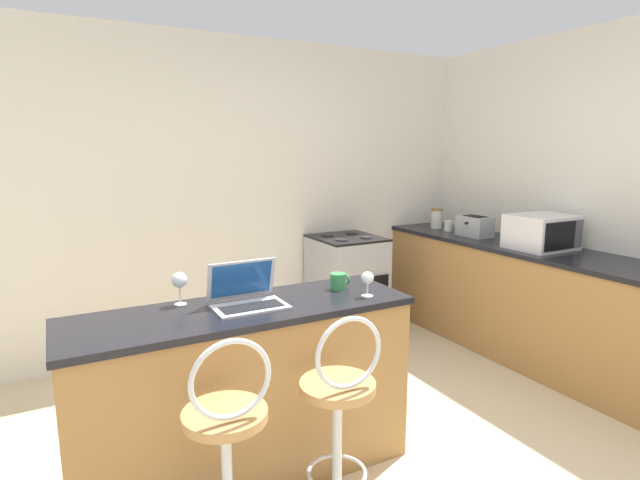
{
  "coord_description": "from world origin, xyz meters",
  "views": [
    {
      "loc": [
        -1.25,
        -1.64,
        1.69
      ],
      "look_at": [
        0.49,
        1.58,
        1.02
      ],
      "focal_mm": 28.0,
      "sensor_mm": 36.0,
      "label": 1
    }
  ],
  "objects_px": {
    "bar_stool_far": "(339,426)",
    "toaster": "(475,226)",
    "stove_range": "(346,287)",
    "laptop": "(247,294)",
    "bar_stool_near": "(228,460)",
    "wine_glass_tall": "(368,279)",
    "mug_green": "(339,281)",
    "wine_glass_short": "(179,281)",
    "microwave": "(542,232)",
    "storage_jar": "(437,218)",
    "mug_white": "(449,226)"
  },
  "relations": [
    {
      "from": "bar_stool_far",
      "to": "toaster",
      "type": "height_order",
      "value": "toaster"
    },
    {
      "from": "toaster",
      "to": "stove_range",
      "type": "xyz_separation_m",
      "value": [
        -1.02,
        0.52,
        -0.55
      ]
    },
    {
      "from": "laptop",
      "to": "toaster",
      "type": "height_order",
      "value": "laptop"
    },
    {
      "from": "bar_stool_near",
      "to": "wine_glass_tall",
      "type": "relative_size",
      "value": 7.43
    },
    {
      "from": "bar_stool_far",
      "to": "toaster",
      "type": "bearing_deg",
      "value": 32.8
    },
    {
      "from": "laptop",
      "to": "mug_green",
      "type": "relative_size",
      "value": 3.39
    },
    {
      "from": "wine_glass_short",
      "to": "microwave",
      "type": "bearing_deg",
      "value": 2.03
    },
    {
      "from": "storage_jar",
      "to": "bar_stool_near",
      "type": "bearing_deg",
      "value": -144.7
    },
    {
      "from": "bar_stool_near",
      "to": "laptop",
      "type": "xyz_separation_m",
      "value": [
        0.29,
        0.53,
        0.5
      ]
    },
    {
      "from": "stove_range",
      "to": "wine_glass_short",
      "type": "relative_size",
      "value": 5.52
    },
    {
      "from": "microwave",
      "to": "mug_green",
      "type": "bearing_deg",
      "value": -173.39
    },
    {
      "from": "wine_glass_short",
      "to": "storage_jar",
      "type": "bearing_deg",
      "value": 24.58
    },
    {
      "from": "microwave",
      "to": "toaster",
      "type": "height_order",
      "value": "microwave"
    },
    {
      "from": "mug_white",
      "to": "wine_glass_tall",
      "type": "distance_m",
      "value": 2.35
    },
    {
      "from": "storage_jar",
      "to": "stove_range",
      "type": "bearing_deg",
      "value": 179.95
    },
    {
      "from": "laptop",
      "to": "storage_jar",
      "type": "bearing_deg",
      "value": 29.97
    },
    {
      "from": "microwave",
      "to": "laptop",
      "type": "bearing_deg",
      "value": -174.02
    },
    {
      "from": "wine_glass_short",
      "to": "toaster",
      "type": "bearing_deg",
      "value": 15.29
    },
    {
      "from": "stove_range",
      "to": "mug_white",
      "type": "xyz_separation_m",
      "value": [
        1.02,
        -0.19,
        0.51
      ]
    },
    {
      "from": "bar_stool_near",
      "to": "storage_jar",
      "type": "xyz_separation_m",
      "value": [
        2.79,
        1.97,
        0.55
      ]
    },
    {
      "from": "wine_glass_tall",
      "to": "bar_stool_far",
      "type": "bearing_deg",
      "value": -136.35
    },
    {
      "from": "laptop",
      "to": "toaster",
      "type": "xyz_separation_m",
      "value": [
        2.49,
        0.92,
        0.03
      ]
    },
    {
      "from": "stove_range",
      "to": "mug_green",
      "type": "relative_size",
      "value": 8.83
    },
    {
      "from": "laptop",
      "to": "wine_glass_short",
      "type": "height_order",
      "value": "laptop"
    },
    {
      "from": "bar_stool_near",
      "to": "bar_stool_far",
      "type": "xyz_separation_m",
      "value": [
        0.51,
        0.0,
        0.0
      ]
    },
    {
      "from": "stove_range",
      "to": "mug_green",
      "type": "distance_m",
      "value": 1.75
    },
    {
      "from": "microwave",
      "to": "storage_jar",
      "type": "height_order",
      "value": "microwave"
    },
    {
      "from": "bar_stool_far",
      "to": "storage_jar",
      "type": "bearing_deg",
      "value": 40.98
    },
    {
      "from": "toaster",
      "to": "mug_white",
      "type": "bearing_deg",
      "value": 90.03
    },
    {
      "from": "bar_stool_near",
      "to": "microwave",
      "type": "height_order",
      "value": "microwave"
    },
    {
      "from": "microwave",
      "to": "stove_range",
      "type": "relative_size",
      "value": 0.51
    },
    {
      "from": "bar_stool_near",
      "to": "toaster",
      "type": "distance_m",
      "value": 3.18
    },
    {
      "from": "microwave",
      "to": "mug_white",
      "type": "xyz_separation_m",
      "value": [
        -0.04,
        0.99,
        -0.08
      ]
    },
    {
      "from": "microwave",
      "to": "stove_range",
      "type": "xyz_separation_m",
      "value": [
        -1.06,
        1.18,
        -0.59
      ]
    },
    {
      "from": "mug_white",
      "to": "wine_glass_tall",
      "type": "bearing_deg",
      "value": -142.89
    },
    {
      "from": "stove_range",
      "to": "wine_glass_short",
      "type": "distance_m",
      "value": 2.25
    },
    {
      "from": "bar_stool_near",
      "to": "wine_glass_tall",
      "type": "xyz_separation_m",
      "value": [
        0.9,
        0.37,
        0.54
      ]
    },
    {
      "from": "storage_jar",
      "to": "toaster",
      "type": "bearing_deg",
      "value": -91.17
    },
    {
      "from": "mug_white",
      "to": "wine_glass_tall",
      "type": "xyz_separation_m",
      "value": [
        -1.87,
        -1.42,
        0.05
      ]
    },
    {
      "from": "mug_white",
      "to": "mug_green",
      "type": "height_order",
      "value": "mug_white"
    },
    {
      "from": "laptop",
      "to": "wine_glass_short",
      "type": "xyz_separation_m",
      "value": [
        -0.29,
        0.16,
        0.07
      ]
    },
    {
      "from": "mug_white",
      "to": "storage_jar",
      "type": "bearing_deg",
      "value": 86.71
    },
    {
      "from": "bar_stool_far",
      "to": "toaster",
      "type": "relative_size",
      "value": 3.42
    },
    {
      "from": "mug_white",
      "to": "storage_jar",
      "type": "distance_m",
      "value": 0.19
    },
    {
      "from": "wine_glass_short",
      "to": "wine_glass_tall",
      "type": "bearing_deg",
      "value": -19.9
    },
    {
      "from": "bar_stool_near",
      "to": "mug_green",
      "type": "relative_size",
      "value": 9.6
    },
    {
      "from": "bar_stool_near",
      "to": "wine_glass_short",
      "type": "relative_size",
      "value": 6.0
    },
    {
      "from": "laptop",
      "to": "wine_glass_tall",
      "type": "height_order",
      "value": "laptop"
    },
    {
      "from": "mug_white",
      "to": "laptop",
      "type": "bearing_deg",
      "value": -153.24
    },
    {
      "from": "bar_stool_far",
      "to": "microwave",
      "type": "bearing_deg",
      "value": 19.11
    }
  ]
}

